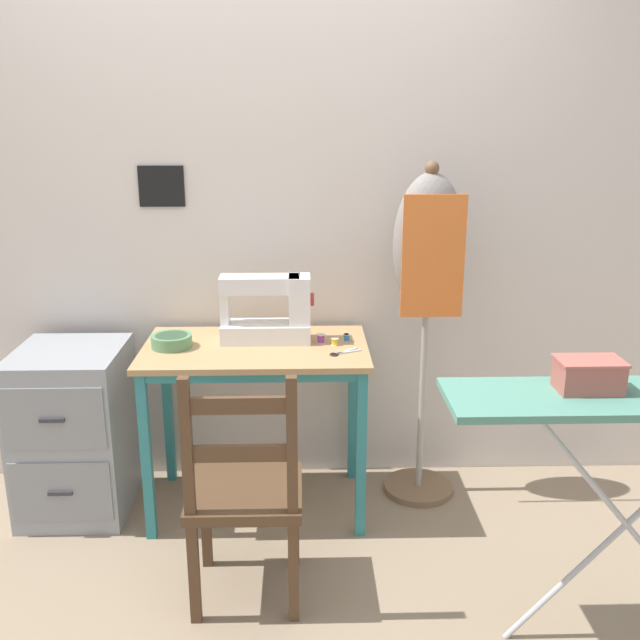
% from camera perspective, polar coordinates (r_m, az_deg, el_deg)
% --- Properties ---
extents(ground_plane, '(14.00, 14.00, 0.00)m').
position_cam_1_polar(ground_plane, '(3.10, -5.15, -17.16)').
color(ground_plane, gray).
extents(wall_back, '(10.00, 0.06, 2.55)m').
position_cam_1_polar(wall_back, '(3.24, -5.06, 8.67)').
color(wall_back, silver).
rests_on(wall_back, ground_plane).
extents(sewing_table, '(0.95, 0.57, 0.75)m').
position_cam_1_polar(sewing_table, '(3.04, -5.16, -4.05)').
color(sewing_table, tan).
rests_on(sewing_table, ground_plane).
extents(sewing_machine, '(0.40, 0.16, 0.31)m').
position_cam_1_polar(sewing_machine, '(3.04, -3.96, 0.75)').
color(sewing_machine, white).
rests_on(sewing_machine, sewing_table).
extents(fabric_bowl, '(0.17, 0.17, 0.05)m').
position_cam_1_polar(fabric_bowl, '(3.05, -11.78, -1.63)').
color(fabric_bowl, '#56895B').
rests_on(fabric_bowl, sewing_table).
extents(scissors, '(0.14, 0.10, 0.01)m').
position_cam_1_polar(scissors, '(2.91, 1.66, -2.66)').
color(scissors, silver).
rests_on(scissors, sewing_table).
extents(thread_spool_near_machine, '(0.04, 0.04, 0.04)m').
position_cam_1_polar(thread_spool_near_machine, '(3.04, 0.07, -1.50)').
color(thread_spool_near_machine, purple).
rests_on(thread_spool_near_machine, sewing_table).
extents(thread_spool_mid_table, '(0.03, 0.03, 0.03)m').
position_cam_1_polar(thread_spool_mid_table, '(3.01, 1.20, -1.74)').
color(thread_spool_mid_table, yellow).
rests_on(thread_spool_mid_table, sewing_table).
extents(thread_spool_far_edge, '(0.03, 0.03, 0.03)m').
position_cam_1_polar(thread_spool_far_edge, '(3.06, 2.15, -1.42)').
color(thread_spool_far_edge, '#2875C1').
rests_on(thread_spool_far_edge, sewing_table).
extents(wooden_chair, '(0.40, 0.38, 0.90)m').
position_cam_1_polar(wooden_chair, '(2.58, -6.04, -13.65)').
color(wooden_chair, '#513823').
rests_on(wooden_chair, ground_plane).
extents(filing_cabinet, '(0.45, 0.50, 0.74)m').
position_cam_1_polar(filing_cabinet, '(3.32, -19.01, -8.36)').
color(filing_cabinet, '#93999E').
rests_on(filing_cabinet, ground_plane).
extents(dress_form, '(0.32, 0.32, 1.51)m').
position_cam_1_polar(dress_form, '(3.07, 8.63, 4.37)').
color(dress_form, '#846647').
rests_on(dress_form, ground_plane).
extents(storage_box, '(0.20, 0.13, 0.10)m').
position_cam_1_polar(storage_box, '(2.33, 20.70, -4.14)').
color(storage_box, '#AD564C').
rests_on(storage_box, ironing_board).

